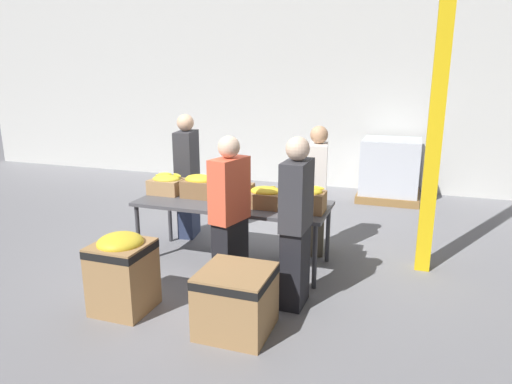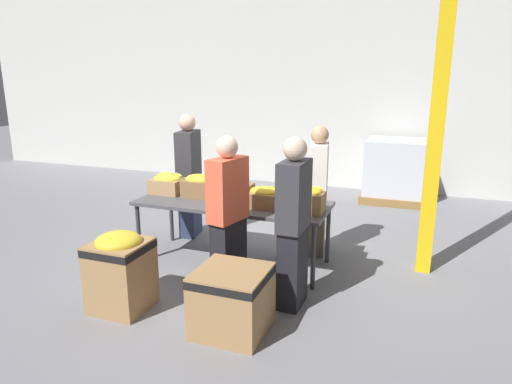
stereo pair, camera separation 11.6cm
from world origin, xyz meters
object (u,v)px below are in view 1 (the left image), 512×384
banana_box_2 (235,191)px  pallet_stack_0 (390,170)px  sorting_table (233,206)px  donation_bin_1 (236,298)px  volunteer_0 (317,191)px  donation_bin_0 (123,270)px  banana_box_4 (307,199)px  support_pillar (439,91)px  volunteer_2 (230,217)px  volunteer_1 (187,177)px  banana_box_1 (199,186)px  volunteer_3 (296,225)px  banana_box_3 (266,197)px  banana_box_0 (167,184)px

banana_box_2 → pallet_stack_0: pallet_stack_0 is taller
sorting_table → donation_bin_1: 1.56m
sorting_table → volunteer_0: 1.07m
donation_bin_0 → donation_bin_1: 1.14m
banana_box_4 → support_pillar: bearing=26.6°
volunteer_2 → pallet_stack_0: 4.45m
donation_bin_0 → donation_bin_1: size_ratio=1.27×
banana_box_4 → volunteer_2: bearing=-136.3°
donation_bin_1 → pallet_stack_0: size_ratio=0.56×
sorting_table → volunteer_1: volunteer_1 is taller
banana_box_1 → volunteer_2: volunteer_2 is taller
volunteer_1 → support_pillar: (3.05, -0.14, 1.17)m
banana_box_2 → volunteer_3: size_ratio=0.24×
banana_box_3 → volunteer_0: size_ratio=0.25×
support_pillar → banana_box_0: bearing=-171.9°
support_pillar → pallet_stack_0: (-0.55, 3.01, -1.47)m
banana_box_1 → donation_bin_0: banana_box_1 is taller
banana_box_3 → support_pillar: 2.14m
banana_box_2 → volunteer_1: bearing=144.5°
donation_bin_0 → banana_box_1: bearing=86.2°
banana_box_4 → volunteer_1: bearing=157.2°
donation_bin_0 → pallet_stack_0: (2.13, 4.93, 0.12)m
banana_box_1 → banana_box_4: same height
banana_box_1 → support_pillar: support_pillar is taller
banana_box_0 → volunteer_1: size_ratio=0.24×
volunteer_2 → banana_box_0: bearing=69.3°
banana_box_2 → banana_box_4: bearing=-5.3°
volunteer_1 → support_pillar: 3.27m
volunteer_2 → donation_bin_1: volunteer_2 is taller
banana_box_3 → donation_bin_1: banana_box_3 is taller
volunteer_2 → donation_bin_0: (-0.81, -0.69, -0.39)m
banana_box_1 → sorting_table: bearing=-9.3°
volunteer_3 → support_pillar: bearing=-40.9°
donation_bin_0 → support_pillar: (2.68, 1.92, 1.59)m
sorting_table → banana_box_4: banana_box_4 is taller
banana_box_3 → volunteer_0: volunteer_0 is taller
support_pillar → pallet_stack_0: support_pillar is taller
banana_box_0 → banana_box_2: bearing=-6.7°
volunteer_3 → banana_box_2: bearing=52.1°
banana_box_4 → volunteer_0: 0.74m
banana_box_0 → banana_box_3: (1.33, -0.15, -0.01)m
banana_box_3 → volunteer_3: bearing=-53.7°
volunteer_1 → banana_box_2: bearing=44.9°
banana_box_0 → sorting_table: bearing=-6.0°
banana_box_1 → volunteer_1: (-0.47, 0.59, -0.05)m
banana_box_4 → donation_bin_1: 1.45m
banana_box_0 → banana_box_2: banana_box_2 is taller
banana_box_4 → donation_bin_0: size_ratio=0.51×
volunteer_1 → pallet_stack_0: size_ratio=1.55×
banana_box_2 → volunteer_2: (0.22, -0.69, -0.08)m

